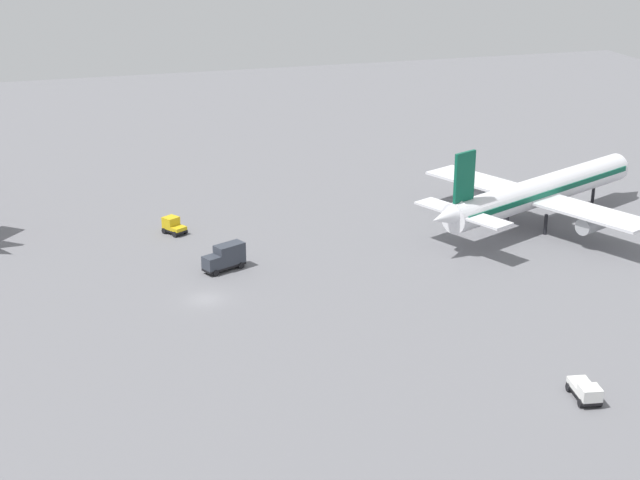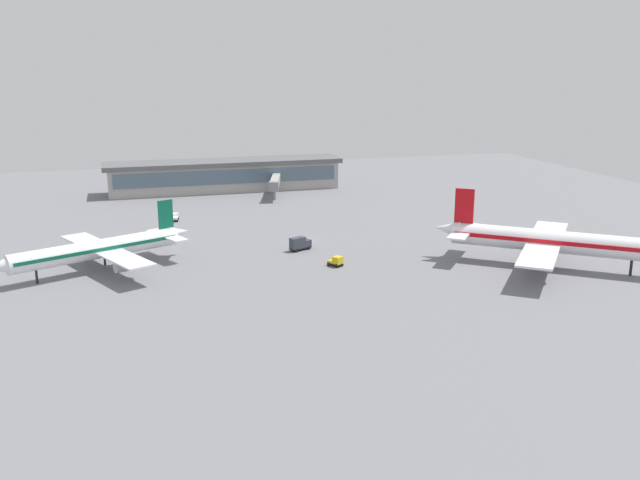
{
  "view_description": "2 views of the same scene",
  "coord_description": "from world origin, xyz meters",
  "px_view_note": "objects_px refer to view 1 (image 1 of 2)",
  "views": [
    {
      "loc": [
        -16.93,
        -104.41,
        46.33
      ],
      "look_at": [
        15.4,
        4.65,
        4.17
      ],
      "focal_mm": 54.61,
      "sensor_mm": 36.0,
      "label": 1
    },
    {
      "loc": [
        45.28,
        165.61,
        44.11
      ],
      "look_at": [
        -1.19,
        8.01,
        2.09
      ],
      "focal_mm": 38.95,
      "sensor_mm": 36.0,
      "label": 2
    }
  ],
  "objects_px": {
    "airplane_at_gate": "(539,191)",
    "catering_truck": "(225,257)",
    "baggage_tug": "(173,225)",
    "pushback_tractor": "(585,391)"
  },
  "relations": [
    {
      "from": "baggage_tug",
      "to": "pushback_tractor",
      "type": "xyz_separation_m",
      "value": [
        30.58,
        -57.55,
        -0.19
      ]
    },
    {
      "from": "catering_truck",
      "to": "pushback_tractor",
      "type": "bearing_deg",
      "value": 97.27
    },
    {
      "from": "airplane_at_gate",
      "to": "catering_truck",
      "type": "distance_m",
      "value": 46.51
    },
    {
      "from": "airplane_at_gate",
      "to": "catering_truck",
      "type": "height_order",
      "value": "airplane_at_gate"
    },
    {
      "from": "baggage_tug",
      "to": "catering_truck",
      "type": "height_order",
      "value": "catering_truck"
    },
    {
      "from": "catering_truck",
      "to": "baggage_tug",
      "type": "bearing_deg",
      "value": -99.0
    },
    {
      "from": "airplane_at_gate",
      "to": "catering_truck",
      "type": "xyz_separation_m",
      "value": [
        -46.19,
        -4.33,
        -3.27
      ]
    },
    {
      "from": "baggage_tug",
      "to": "pushback_tractor",
      "type": "distance_m",
      "value": 65.17
    },
    {
      "from": "airplane_at_gate",
      "to": "baggage_tug",
      "type": "xyz_separation_m",
      "value": [
        -50.53,
        11.14,
        -3.81
      ]
    },
    {
      "from": "airplane_at_gate",
      "to": "baggage_tug",
      "type": "distance_m",
      "value": 51.88
    }
  ]
}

